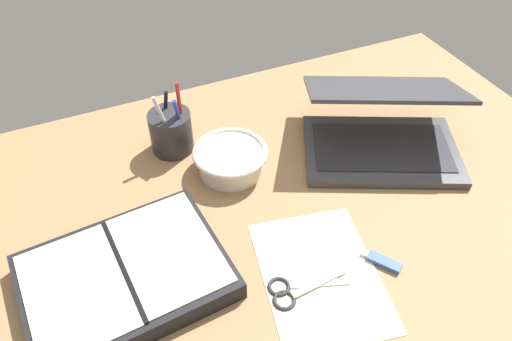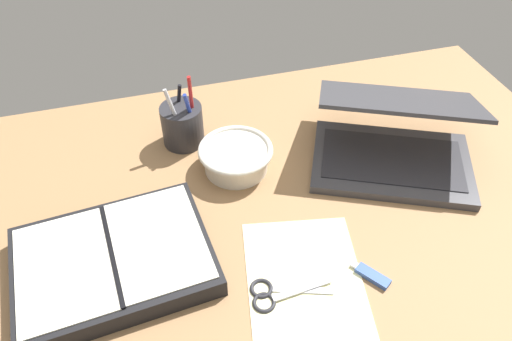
{
  "view_description": "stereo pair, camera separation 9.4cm",
  "coord_description": "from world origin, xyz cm",
  "px_view_note": "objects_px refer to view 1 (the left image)",
  "views": [
    {
      "loc": [
        -28.78,
        -53.44,
        73.48
      ],
      "look_at": [
        -1.36,
        8.87,
        9.0
      ],
      "focal_mm": 35.0,
      "sensor_mm": 36.0,
      "label": 1
    },
    {
      "loc": [
        -19.96,
        -56.62,
        73.48
      ],
      "look_at": [
        -1.36,
        8.87,
        9.0
      ],
      "focal_mm": 35.0,
      "sensor_mm": 36.0,
      "label": 2
    }
  ],
  "objects_px": {
    "pen_cup": "(171,131)",
    "planner": "(126,276)",
    "scissors": "(291,291)",
    "laptop": "(382,129)",
    "bowl": "(230,159)"
  },
  "relations": [
    {
      "from": "bowl",
      "to": "planner",
      "type": "xyz_separation_m",
      "value": [
        -0.26,
        -0.19,
        -0.01
      ]
    },
    {
      "from": "pen_cup",
      "to": "scissors",
      "type": "relative_size",
      "value": 1.24
    },
    {
      "from": "bowl",
      "to": "pen_cup",
      "type": "bearing_deg",
      "value": 127.42
    },
    {
      "from": "laptop",
      "to": "bowl",
      "type": "xyz_separation_m",
      "value": [
        -0.32,
        0.06,
        -0.02
      ]
    },
    {
      "from": "bowl",
      "to": "planner",
      "type": "height_order",
      "value": "bowl"
    },
    {
      "from": "pen_cup",
      "to": "planner",
      "type": "distance_m",
      "value": 0.35
    },
    {
      "from": "bowl",
      "to": "scissors",
      "type": "distance_m",
      "value": 0.32
    },
    {
      "from": "bowl",
      "to": "planner",
      "type": "distance_m",
      "value": 0.32
    },
    {
      "from": "bowl",
      "to": "scissors",
      "type": "relative_size",
      "value": 1.12
    },
    {
      "from": "planner",
      "to": "scissors",
      "type": "relative_size",
      "value": 2.53
    },
    {
      "from": "pen_cup",
      "to": "scissors",
      "type": "xyz_separation_m",
      "value": [
        0.07,
        -0.43,
        -0.04
      ]
    },
    {
      "from": "laptop",
      "to": "pen_cup",
      "type": "xyz_separation_m",
      "value": [
        -0.41,
        0.18,
        -0.0
      ]
    },
    {
      "from": "pen_cup",
      "to": "bowl",
      "type": "bearing_deg",
      "value": -52.58
    },
    {
      "from": "laptop",
      "to": "pen_cup",
      "type": "height_order",
      "value": "pen_cup"
    },
    {
      "from": "laptop",
      "to": "pen_cup",
      "type": "distance_m",
      "value": 0.45
    }
  ]
}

